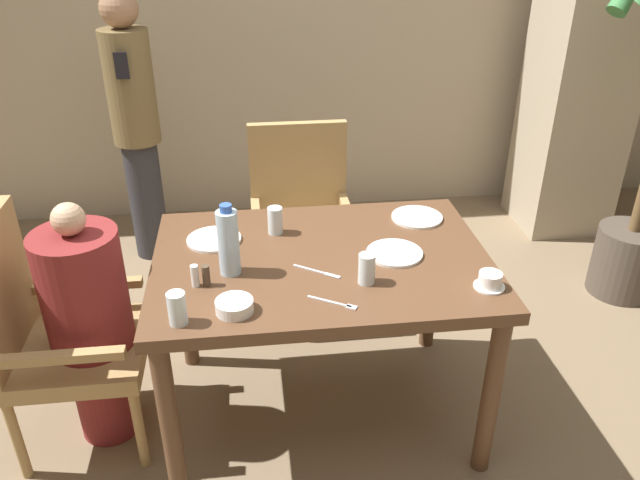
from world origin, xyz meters
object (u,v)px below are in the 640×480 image
teacup_with_saucer (490,281)px  glass_tall_far (367,269)px  plate_dessert_center (214,239)px  glass_tall_mid (275,220)px  chair_left_side (52,330)px  chair_far_side (301,217)px  plate_main_left (395,253)px  glass_tall_near (177,309)px  diner_in_left_chair (91,323)px  water_bottle (228,242)px  bowl_small (234,306)px  standing_host (136,124)px  plate_main_right (417,217)px

teacup_with_saucer → glass_tall_far: 0.44m
plate_dessert_center → glass_tall_mid: size_ratio=1.92×
chair_left_side → teacup_with_saucer: (1.62, -0.29, 0.28)m
chair_far_side → plate_main_left: bearing=-72.1°
chair_far_side → glass_tall_near: chair_far_side is taller
diner_in_left_chair → glass_tall_near: bearing=-43.3°
plate_main_left → teacup_with_saucer: 0.39m
teacup_with_saucer → glass_tall_far: glass_tall_far is taller
water_bottle → glass_tall_far: 0.51m
plate_dessert_center → diner_in_left_chair: bearing=-159.5°
teacup_with_saucer → glass_tall_mid: 0.89m
bowl_small → chair_left_side: bearing=155.7°
plate_main_left → chair_far_side: bearing=107.9°
diner_in_left_chair → teacup_with_saucer: size_ratio=9.56×
standing_host → teacup_with_saucer: standing_host is taller
plate_main_right → teacup_with_saucer: 0.58m
chair_far_side → teacup_with_saucer: (0.57, -1.15, 0.28)m
chair_far_side → water_bottle: (-0.35, -0.93, 0.38)m
standing_host → glass_tall_far: standing_host is taller
plate_main_right → bowl_small: bearing=-142.4°
bowl_small → water_bottle: bearing=93.2°
diner_in_left_chair → glass_tall_far: diner_in_left_chair is taller
chair_left_side → chair_far_side: (1.05, 0.86, 0.00)m
diner_in_left_chair → plate_main_left: (1.19, -0.02, 0.24)m
plate_main_left → glass_tall_mid: glass_tall_mid is taller
bowl_small → glass_tall_far: size_ratio=1.12×
standing_host → glass_tall_mid: standing_host is taller
plate_dessert_center → bowl_small: size_ratio=1.71×
chair_far_side → plate_main_left: size_ratio=4.51×
plate_main_right → glass_tall_far: (-0.31, -0.48, 0.05)m
plate_dessert_center → bowl_small: bowl_small is taller
plate_main_right → chair_left_side: bearing=-169.5°
glass_tall_near → diner_in_left_chair: bearing=136.7°
chair_far_side → teacup_with_saucer: chair_far_side is taller
chair_left_side → plate_main_right: size_ratio=4.51×
plate_main_left → glass_tall_mid: 0.51m
glass_tall_mid → diner_in_left_chair: bearing=-163.4°
bowl_small → glass_tall_far: 0.49m
glass_tall_far → water_bottle: bearing=165.0°
plate_main_right → water_bottle: size_ratio=0.79×
plate_dessert_center → teacup_with_saucer: teacup_with_saucer is taller
plate_dessert_center → glass_tall_mid: glass_tall_mid is taller
standing_host → plate_main_right: bearing=-42.7°
water_bottle → glass_tall_far: water_bottle is taller
chair_far_side → standing_host: (-0.89, 0.66, 0.33)m
water_bottle → glass_tall_mid: water_bottle is taller
water_bottle → glass_tall_near: bearing=-119.3°
standing_host → teacup_with_saucer: (1.46, -1.81, -0.05)m
plate_dessert_center → glass_tall_far: glass_tall_far is taller
chair_far_side → standing_host: standing_host is taller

